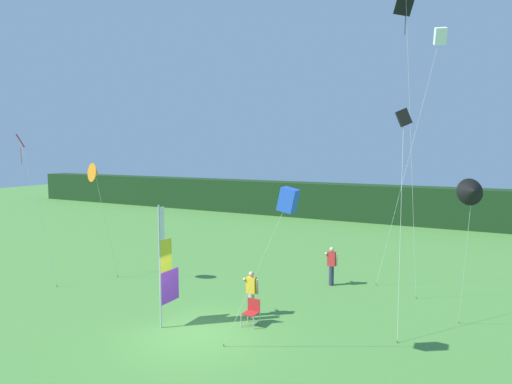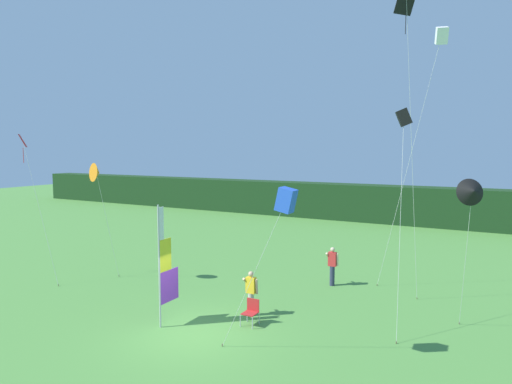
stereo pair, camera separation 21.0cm
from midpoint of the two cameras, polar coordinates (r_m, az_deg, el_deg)
name	(u,v)px [view 2 (the right image)]	position (r m, az deg, el deg)	size (l,w,h in m)	color
ground_plane	(193,335)	(15.62, -7.67, -17.63)	(120.00, 120.00, 0.00)	#518E3D
distant_treeline	(379,204)	(39.01, 15.62, -1.44)	(80.00, 2.40, 3.09)	#193819
banner_flag	(165,267)	(15.94, -11.19, -9.45)	(0.06, 1.03, 4.26)	#B7B7BC
person_near_banner	(251,292)	(16.80, -0.27, -12.67)	(0.55, 0.48, 1.66)	#B7B2A3
person_mid_field	(332,265)	(20.57, 10.04, -9.19)	(0.55, 0.48, 1.75)	#2D334C
folding_chair	(251,310)	(16.11, -0.23, -14.88)	(0.51, 0.51, 0.89)	#BCBCC1
kite_black_box_0	(404,119)	(16.83, 18.72, 8.84)	(0.78, 2.78, 7.58)	brown
kite_orange_delta_1	(96,173)	(21.28, -19.49, 2.32)	(0.93, 1.47, 5.51)	brown
kite_black_diamond_2	(407,14)	(18.42, 19.08, 20.69)	(0.98, 1.83, 12.11)	brown
kite_red_diamond_3	(25,152)	(23.21, -27.20, 4.60)	(2.61, 0.55, 6.82)	brown
kite_black_delta_4	(472,192)	(15.49, 26.27, 0.02)	(0.99, 1.76, 5.26)	brown
kite_blue_box_5	(286,201)	(12.43, 4.35, -1.10)	(2.47, 0.46, 5.09)	brown
kite_white_box_6	(441,37)	(21.07, 22.90, 17.78)	(2.56, 0.99, 11.22)	brown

